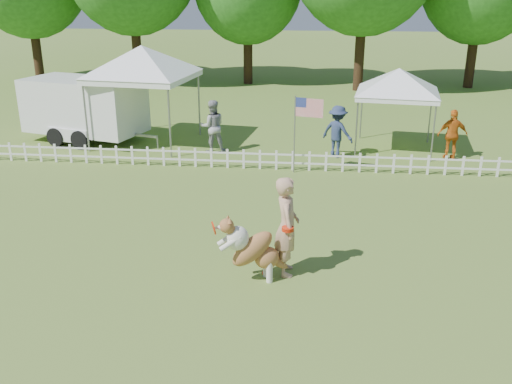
# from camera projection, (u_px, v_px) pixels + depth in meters

# --- Properties ---
(ground) EXTENTS (120.00, 120.00, 0.00)m
(ground) POSITION_uv_depth(u_px,v_px,m) (262.00, 283.00, 10.83)
(ground) COLOR #4D6D22
(ground) RESTS_ON ground
(picket_fence) EXTENTS (22.00, 0.08, 0.60)m
(picket_fence) POSITION_uv_depth(u_px,v_px,m) (284.00, 160.00, 17.25)
(picket_fence) COLOR white
(picket_fence) RESTS_ON ground
(handler) EXTENTS (0.56, 0.77, 1.98)m
(handler) POSITION_uv_depth(u_px,v_px,m) (287.00, 226.00, 10.89)
(handler) COLOR tan
(handler) RESTS_ON ground
(dog) EXTENTS (1.38, 0.86, 1.35)m
(dog) POSITION_uv_depth(u_px,v_px,m) (253.00, 249.00, 10.68)
(dog) COLOR brown
(dog) RESTS_ON ground
(frisbee_on_turf) EXTENTS (0.24, 0.24, 0.02)m
(frisbee_on_turf) POSITION_uv_depth(u_px,v_px,m) (267.00, 273.00, 11.19)
(frisbee_on_turf) COLOR red
(frisbee_on_turf) RESTS_ON ground
(canopy_tent_left) EXTENTS (3.57, 3.57, 3.31)m
(canopy_tent_left) POSITION_uv_depth(u_px,v_px,m) (145.00, 96.00, 19.70)
(canopy_tent_left) COLOR white
(canopy_tent_left) RESTS_ON ground
(canopy_tent_right) EXTENTS (2.90, 2.90, 2.68)m
(canopy_tent_right) POSITION_uv_depth(u_px,v_px,m) (396.00, 110.00, 19.04)
(canopy_tent_right) COLOR white
(canopy_tent_right) RESTS_ON ground
(cargo_trailer) EXTENTS (5.53, 3.54, 2.25)m
(cargo_trailer) POSITION_uv_depth(u_px,v_px,m) (85.00, 110.00, 20.19)
(cargo_trailer) COLOR white
(cargo_trailer) RESTS_ON ground
(flag_pole) EXTENTS (0.88, 0.31, 2.31)m
(flag_pole) POSITION_uv_depth(u_px,v_px,m) (294.00, 135.00, 16.73)
(flag_pole) COLOR gray
(flag_pole) RESTS_ON ground
(spectator_a) EXTENTS (1.01, 0.89, 1.75)m
(spectator_a) POSITION_uv_depth(u_px,v_px,m) (212.00, 126.00, 18.89)
(spectator_a) COLOR #9C9CA1
(spectator_a) RESTS_ON ground
(spectator_b) EXTENTS (1.25, 1.11, 1.68)m
(spectator_b) POSITION_uv_depth(u_px,v_px,m) (337.00, 132.00, 18.37)
(spectator_b) COLOR navy
(spectator_b) RESTS_ON ground
(spectator_c) EXTENTS (0.96, 0.45, 1.61)m
(spectator_c) POSITION_uv_depth(u_px,v_px,m) (452.00, 135.00, 18.16)
(spectator_c) COLOR #D16418
(spectator_c) RESTS_ON ground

